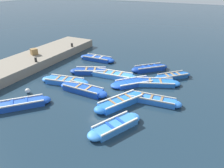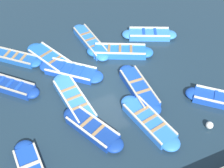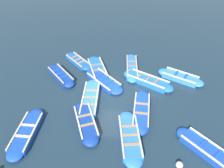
{
  "view_description": "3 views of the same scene",
  "coord_description": "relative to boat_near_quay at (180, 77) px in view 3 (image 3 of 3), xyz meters",
  "views": [
    {
      "loc": [
        -6.41,
        12.1,
        6.9
      ],
      "look_at": [
        -0.38,
        0.42,
        0.49
      ],
      "focal_mm": 35.0,
      "sensor_mm": 36.0,
      "label": 1
    },
    {
      "loc": [
        10.21,
        -3.93,
        11.17
      ],
      "look_at": [
        0.47,
        0.4,
        0.27
      ],
      "focal_mm": 50.0,
      "sensor_mm": 36.0,
      "label": 2
    },
    {
      "loc": [
        10.28,
        1.08,
        9.06
      ],
      "look_at": [
        -0.59,
        -0.45,
        0.53
      ],
      "focal_mm": 35.0,
      "sensor_mm": 36.0,
      "label": 3
    }
  ],
  "objects": [
    {
      "name": "boat_stern_in",
      "position": [
        -1.1,
        -7.59,
        -0.02
      ],
      "size": [
        2.57,
        2.69,
        0.36
      ],
      "color": "#1E59AD",
      "rests_on": "ground"
    },
    {
      "name": "boat_inner_gap",
      "position": [
        -0.26,
        -5.88,
        -0.03
      ],
      "size": [
        3.63,
        2.25,
        0.35
      ],
      "color": "blue",
      "rests_on": "ground"
    },
    {
      "name": "boat_broadside",
      "position": [
        4.96,
        -5.51,
        0.0
      ],
      "size": [
        3.32,
        2.15,
        0.41
      ],
      "color": "navy",
      "rests_on": "ground"
    },
    {
      "name": "boat_mid_row",
      "position": [
        3.06,
        -5.69,
        -0.01
      ],
      "size": [
        3.94,
        1.22,
        0.39
      ],
      "color": "#3884E0",
      "rests_on": "ground"
    },
    {
      "name": "boat_near_quay",
      "position": [
        0.0,
        0.0,
        0.0
      ],
      "size": [
        2.07,
        3.24,
        0.41
      ],
      "color": "#3884E0",
      "rests_on": "ground"
    },
    {
      "name": "boat_far_corner",
      "position": [
        0.95,
        -8.26,
        0.01
      ],
      "size": [
        2.76,
        2.76,
        0.43
      ],
      "color": "navy",
      "rests_on": "ground"
    },
    {
      "name": "boat_end_of_row",
      "position": [
        1.09,
        -5.19,
        -0.03
      ],
      "size": [
        3.04,
        3.21,
        0.35
      ],
      "color": "#1947B7",
      "rests_on": "ground"
    },
    {
      "name": "boat_alongside",
      "position": [
        5.94,
        0.72,
        0.01
      ],
      "size": [
        2.99,
        3.19,
        0.42
      ],
      "color": "#1947B7",
      "rests_on": "ground"
    },
    {
      "name": "boat_tucked",
      "position": [
        5.61,
        -3.08,
        -0.0
      ],
      "size": [
        3.69,
        1.56,
        0.4
      ],
      "color": "blue",
      "rests_on": "ground"
    },
    {
      "name": "boat_outer_right",
      "position": [
        -0.78,
        -3.4,
        -0.01
      ],
      "size": [
        3.73,
        1.06,
        0.38
      ],
      "color": "blue",
      "rests_on": "ground"
    },
    {
      "name": "boat_centre",
      "position": [
        3.66,
        -2.57,
        0.01
      ],
      "size": [
        3.58,
        0.92,
        0.44
      ],
      "color": "#1947B7",
      "rests_on": "ground"
    },
    {
      "name": "buoy_orange_near",
      "position": [
        6.85,
        -0.75,
        -0.01
      ],
      "size": [
        0.33,
        0.33,
        0.33
      ],
      "primitive_type": "sphere",
      "color": "silver",
      "rests_on": "ground"
    },
    {
      "name": "boat_bow_out",
      "position": [
        0.75,
        -2.24,
        0.02
      ],
      "size": [
        2.32,
        3.63,
        0.45
      ],
      "color": "blue",
      "rests_on": "ground"
    },
    {
      "name": "boat_outer_left",
      "position": [
        6.06,
        -8.39,
        -0.01
      ],
      "size": [
        3.48,
        1.01,
        0.38
      ],
      "color": "#1947B7",
      "rests_on": "ground"
    },
    {
      "name": "ground_plane",
      "position": [
        2.44,
        -4.07,
        -0.18
      ],
      "size": [
        120.0,
        120.0,
        0.0
      ],
      "primitive_type": "plane",
      "color": "#1C303F"
    }
  ]
}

